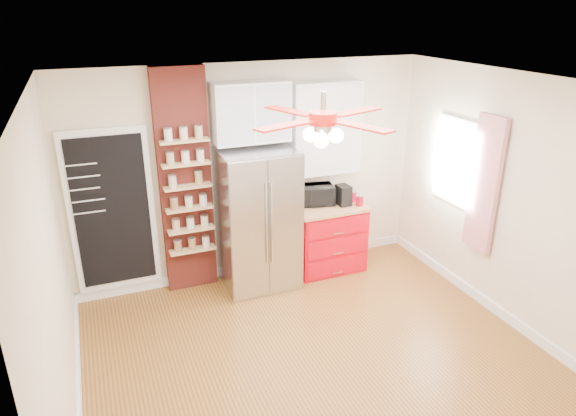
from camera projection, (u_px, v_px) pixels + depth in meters
name	position (u px, v px, depth m)	size (l,w,h in m)	color
floor	(317.00, 357.00, 5.18)	(4.50, 4.50, 0.00)	#8D5E24
ceiling	(324.00, 85.00, 4.17)	(4.50, 4.50, 0.00)	white
wall_back	(252.00, 173.00, 6.40)	(4.50, 0.02, 2.70)	beige
wall_front	(468.00, 371.00, 2.95)	(4.50, 0.02, 2.70)	beige
wall_left	(52.00, 282.00, 3.90)	(0.02, 4.00, 2.70)	beige
wall_right	(511.00, 203.00, 5.45)	(0.02, 4.00, 2.70)	beige
chalkboard	(112.00, 212.00, 5.87)	(0.95, 0.05, 1.95)	white
brick_pillar	(185.00, 183.00, 6.04)	(0.60, 0.16, 2.70)	maroon
fridge	(258.00, 219.00, 6.24)	(0.90, 0.70, 1.75)	#ACACB0
upper_glass_cabinet	(251.00, 112.00, 5.93)	(0.90, 0.35, 0.70)	white
red_cabinet	(327.00, 237.00, 6.77)	(0.94, 0.64, 0.90)	red
upper_shelf_unit	(325.00, 128.00, 6.39)	(0.90, 0.30, 1.15)	white
window	(457.00, 162.00, 6.15)	(0.04, 0.75, 1.05)	white
curtain	(484.00, 184.00, 5.69)	(0.06, 0.40, 1.55)	red
ceiling_fan	(323.00, 119.00, 4.28)	(1.40, 1.40, 0.44)	silver
toaster_oven	(316.00, 195.00, 6.61)	(0.45, 0.31, 0.25)	black
coffee_maker	(343.00, 195.00, 6.59)	(0.15, 0.20, 0.26)	black
canister_left	(360.00, 201.00, 6.58)	(0.09, 0.09, 0.13)	#A40920
canister_right	(353.00, 196.00, 6.74)	(0.10, 0.10, 0.13)	red
pantry_jar_oats	(173.00, 182.00, 5.80)	(0.09, 0.09, 0.14)	#C2AF94
pantry_jar_beans	(199.00, 177.00, 5.95)	(0.09, 0.09, 0.14)	#987D4D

